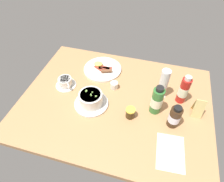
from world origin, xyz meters
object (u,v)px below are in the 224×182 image
at_px(porridge_bowl, 91,99).
at_px(jam_jar, 130,113).
at_px(coffee_cup, 65,82).
at_px(creamer_jug, 114,85).
at_px(cutlery_setting, 171,151).
at_px(sauce_bottle_brown, 175,117).
at_px(sauce_bottle_red, 184,90).
at_px(breakfast_plate, 102,69).
at_px(wine_glass, 164,80).
at_px(menu_card, 199,107).
at_px(sauce_bottle_green, 157,101).

xyz_separation_m(porridge_bowl, jam_jar, (0.23, -0.02, -0.01)).
height_order(coffee_cup, creamer_jug, coffee_cup).
xyz_separation_m(cutlery_setting, sauce_bottle_brown, (-0.00, 0.16, 0.06)).
bearing_deg(coffee_cup, sauce_bottle_red, 5.48).
xyz_separation_m(coffee_cup, creamer_jug, (0.30, 0.06, -0.00)).
relative_size(cutlery_setting, breakfast_plate, 0.77).
bearing_deg(wine_glass, cutlery_setting, -76.35).
bearing_deg(wine_glass, coffee_cup, -172.46).
xyz_separation_m(jam_jar, breakfast_plate, (-0.26, 0.33, -0.02)).
distance_m(coffee_cup, sauce_bottle_red, 0.70).
distance_m(jam_jar, sauce_bottle_brown, 0.23).
bearing_deg(wine_glass, menu_card, -22.30).
xyz_separation_m(wine_glass, sauce_bottle_green, (-0.02, -0.12, -0.04)).
height_order(sauce_bottle_brown, menu_card, sauce_bottle_brown).
xyz_separation_m(jam_jar, sauce_bottle_brown, (0.22, 0.01, 0.03)).
bearing_deg(porridge_bowl, sauce_bottle_green, 8.60).
bearing_deg(porridge_bowl, sauce_bottle_red, 18.94).
bearing_deg(sauce_bottle_brown, coffee_cup, 170.36).
relative_size(porridge_bowl, jam_jar, 3.13).
bearing_deg(porridge_bowl, coffee_cup, 153.84).
distance_m(creamer_jug, sauce_bottle_red, 0.40).
xyz_separation_m(creamer_jug, breakfast_plate, (-0.12, 0.14, -0.01)).
xyz_separation_m(porridge_bowl, menu_card, (0.58, 0.10, 0.01)).
bearing_deg(jam_jar, sauce_bottle_green, 31.96).
bearing_deg(creamer_jug, wine_glass, 3.27).
bearing_deg(sauce_bottle_brown, jam_jar, -176.90).
distance_m(wine_glass, sauce_bottle_brown, 0.21).
bearing_deg(sauce_bottle_green, cutlery_setting, -64.82).
height_order(porridge_bowl, wine_glass, wine_glass).
distance_m(creamer_jug, sauce_bottle_green, 0.29).
bearing_deg(wine_glass, sauce_bottle_red, -5.20).
bearing_deg(coffee_cup, cutlery_setting, -22.20).
bearing_deg(menu_card, wine_glass, 157.70).
bearing_deg(sauce_bottle_red, jam_jar, -143.40).
height_order(sauce_bottle_brown, sauce_bottle_red, sauce_bottle_red).
bearing_deg(breakfast_plate, menu_card, -19.08).
bearing_deg(breakfast_plate, wine_glass, -17.43).
distance_m(cutlery_setting, creamer_jug, 0.50).
relative_size(sauce_bottle_red, sauce_bottle_green, 1.02).
xyz_separation_m(creamer_jug, sauce_bottle_brown, (0.36, -0.17, 0.04)).
distance_m(cutlery_setting, wine_glass, 0.38).
relative_size(wine_glass, sauce_bottle_red, 1.03).
relative_size(coffee_cup, breakfast_plate, 0.50).
relative_size(coffee_cup, creamer_jug, 2.29).
distance_m(porridge_bowl, menu_card, 0.59).
height_order(jam_jar, sauce_bottle_green, sauce_bottle_green).
height_order(porridge_bowl, sauce_bottle_green, sauce_bottle_green).
xyz_separation_m(creamer_jug, sauce_bottle_red, (0.40, 0.01, 0.06)).
distance_m(jam_jar, menu_card, 0.37).
bearing_deg(sauce_bottle_green, coffee_cup, 175.17).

